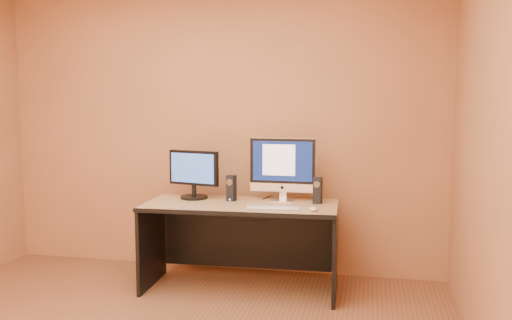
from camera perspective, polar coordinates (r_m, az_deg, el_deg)
name	(u,v)px	position (r m, az deg, el deg)	size (l,w,h in m)	color
walls	(116,143)	(3.00, -14.51, 1.73)	(4.00, 4.00, 2.60)	#AD6C46
desk	(241,247)	(4.41, -1.63, -9.14)	(1.53, 0.67, 0.71)	tan
imac	(282,169)	(4.41, 2.77, -0.94)	(0.55, 0.20, 0.53)	silver
second_monitor	(194,175)	(4.55, -6.56, -1.54)	(0.46, 0.23, 0.40)	black
speaker_left	(231,188)	(4.43, -2.61, -2.97)	(0.07, 0.07, 0.21)	black
speaker_right	(318,190)	(4.34, 6.50, -3.20)	(0.07, 0.07, 0.21)	black
keyboard	(272,208)	(4.10, 1.74, -5.11)	(0.41, 0.11, 0.02)	#B6B7BB
mouse	(313,209)	(4.06, 6.07, -5.12)	(0.06, 0.10, 0.03)	silver
cable_a	(277,199)	(4.52, 2.27, -4.08)	(0.01, 0.01, 0.21)	black
cable_b	(267,197)	(4.58, 1.20, -3.95)	(0.01, 0.01, 0.17)	black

